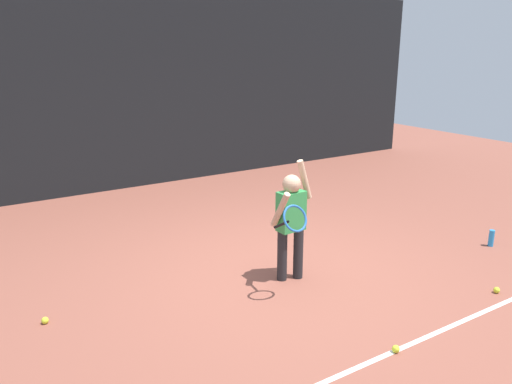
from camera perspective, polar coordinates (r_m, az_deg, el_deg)
name	(u,v)px	position (r m, az deg, el deg)	size (l,w,h in m)	color
ground_plane	(279,273)	(5.90, 2.56, -9.17)	(20.00, 20.00, 0.00)	brown
court_line_baseline	(398,350)	(4.73, 15.69, -16.76)	(9.00, 0.05, 0.00)	white
back_fence_windscreen	(135,89)	(9.44, -13.50, 11.20)	(13.28, 0.08, 3.56)	black
fence_post_1	(133,85)	(9.49, -13.65, 11.67)	(0.09, 0.09, 3.71)	slate
fence_post_2	(390,74)	(13.11, 14.90, 12.71)	(0.09, 0.09, 3.71)	slate
tennis_player	(291,218)	(5.50, 3.99, -2.95)	(0.70, 0.60, 1.35)	#232326
water_bottle	(491,238)	(7.30, 25.01, -4.73)	(0.07, 0.07, 0.22)	#268CD8
tennis_ball_1	(45,320)	(5.30, -22.70, -13.21)	(0.07, 0.07, 0.07)	#CCE033
tennis_ball_2	(396,349)	(4.67, 15.49, -16.69)	(0.07, 0.07, 0.07)	#CCE033
tennis_ball_3	(497,290)	(6.02, 25.50, -9.95)	(0.07, 0.07, 0.07)	#CCE033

